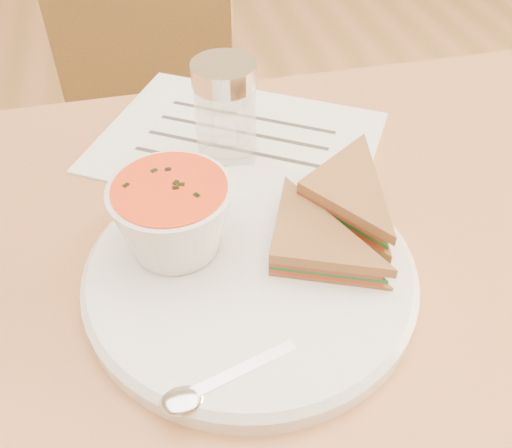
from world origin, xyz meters
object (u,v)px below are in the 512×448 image
object	(u,v)px
condiment_shaker	(225,116)
chair_far	(131,162)
soup_bowl	(174,221)
plate	(250,274)

from	to	relation	value
condiment_shaker	chair_far	bearing A→B (deg)	105.19
chair_far	soup_bowl	distance (m)	0.71
chair_far	plate	size ratio (longest dim) A/B	2.91
chair_far	soup_bowl	bearing A→B (deg)	114.55
chair_far	condiment_shaker	xyz separation A→B (m)	(0.12, -0.46, 0.38)
chair_far	soup_bowl	world-z (taller)	chair_far
condiment_shaker	soup_bowl	bearing A→B (deg)	-117.38
chair_far	condiment_shaker	distance (m)	0.61
plate	chair_far	bearing A→B (deg)	99.81
soup_bowl	condiment_shaker	bearing A→B (deg)	62.62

